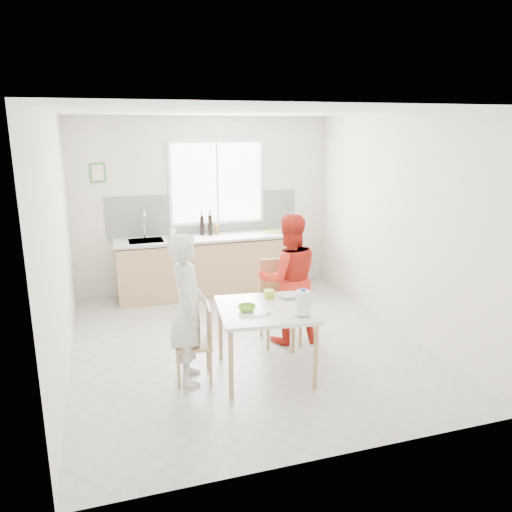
# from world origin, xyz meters

# --- Properties ---
(ground) EXTENTS (4.50, 4.50, 0.00)m
(ground) POSITION_xyz_m (0.00, 0.00, 0.00)
(ground) COLOR #B7B7B2
(ground) RESTS_ON ground
(room_shell) EXTENTS (4.50, 4.50, 4.50)m
(room_shell) POSITION_xyz_m (0.00, 0.00, 1.64)
(room_shell) COLOR silver
(room_shell) RESTS_ON ground
(window) EXTENTS (1.50, 0.06, 1.30)m
(window) POSITION_xyz_m (0.20, 2.23, 1.70)
(window) COLOR white
(window) RESTS_ON room_shell
(backsplash) EXTENTS (3.00, 0.02, 0.65)m
(backsplash) POSITION_xyz_m (0.00, 2.24, 1.23)
(backsplash) COLOR white
(backsplash) RESTS_ON room_shell
(picture_frame) EXTENTS (0.22, 0.03, 0.28)m
(picture_frame) POSITION_xyz_m (-1.55, 2.23, 1.90)
(picture_frame) COLOR #408E44
(picture_frame) RESTS_ON room_shell
(kitchen_counter) EXTENTS (2.84, 0.64, 1.37)m
(kitchen_counter) POSITION_xyz_m (-0.00, 1.95, 0.42)
(kitchen_counter) COLOR tan
(kitchen_counter) RESTS_ON ground
(dining_table) EXTENTS (1.06, 1.06, 0.74)m
(dining_table) POSITION_xyz_m (-0.01, -0.77, 0.66)
(dining_table) COLOR silver
(dining_table) RESTS_ON ground
(chair_left) EXTENTS (0.41, 0.41, 0.80)m
(chair_left) POSITION_xyz_m (-0.69, -0.69, 0.44)
(chair_left) COLOR tan
(chair_left) RESTS_ON ground
(chair_far) EXTENTS (0.51, 0.51, 0.99)m
(chair_far) POSITION_xyz_m (0.43, 0.01, 0.55)
(chair_far) COLOR tan
(chair_far) RESTS_ON ground
(person_white) EXTENTS (0.43, 0.61, 1.55)m
(person_white) POSITION_xyz_m (-0.80, -0.67, 0.78)
(person_white) COLOR silver
(person_white) RESTS_ON ground
(person_red) EXTENTS (0.83, 0.68, 1.57)m
(person_red) POSITION_xyz_m (0.52, -0.05, 0.78)
(person_red) COLOR red
(person_red) RESTS_ON ground
(bowl_green) EXTENTS (0.20, 0.20, 0.06)m
(bowl_green) POSITION_xyz_m (-0.21, -0.79, 0.76)
(bowl_green) COLOR #76BB2B
(bowl_green) RESTS_ON dining_table
(bowl_white) EXTENTS (0.21, 0.21, 0.05)m
(bowl_white) POSITION_xyz_m (0.32, -0.55, 0.76)
(bowl_white) COLOR white
(bowl_white) RESTS_ON dining_table
(milk_jug) EXTENTS (0.20, 0.15, 0.26)m
(milk_jug) POSITION_xyz_m (0.28, -1.08, 0.88)
(milk_jug) COLOR white
(milk_jug) RESTS_ON dining_table
(green_box) EXTENTS (0.11, 0.11, 0.09)m
(green_box) POSITION_xyz_m (0.12, -0.50, 0.78)
(green_box) COLOR #9EBF2C
(green_box) RESTS_ON dining_table
(spoon) EXTENTS (0.16, 0.05, 0.01)m
(spoon) POSITION_xyz_m (-0.12, -0.97, 0.75)
(spoon) COLOR #A5A5AA
(spoon) RESTS_ON dining_table
(cutting_board) EXTENTS (0.42, 0.36, 0.01)m
(cutting_board) POSITION_xyz_m (1.05, 1.97, 0.93)
(cutting_board) COLOR #90BA2B
(cutting_board) RESTS_ON kitchen_counter
(wine_bottle_a) EXTENTS (0.07, 0.07, 0.32)m
(wine_bottle_a) POSITION_xyz_m (0.03, 2.02, 1.08)
(wine_bottle_a) COLOR black
(wine_bottle_a) RESTS_ON kitchen_counter
(wine_bottle_b) EXTENTS (0.07, 0.07, 0.30)m
(wine_bottle_b) POSITION_xyz_m (-0.08, 2.08, 1.07)
(wine_bottle_b) COLOR black
(wine_bottle_b) RESTS_ON kitchen_counter
(jar_amber) EXTENTS (0.06, 0.06, 0.16)m
(jar_amber) POSITION_xyz_m (0.14, 2.05, 1.00)
(jar_amber) COLOR olive
(jar_amber) RESTS_ON kitchen_counter
(soap_bottle) EXTENTS (0.10, 0.10, 0.20)m
(soap_bottle) POSITION_xyz_m (-0.54, 2.04, 1.02)
(soap_bottle) COLOR #999999
(soap_bottle) RESTS_ON kitchen_counter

